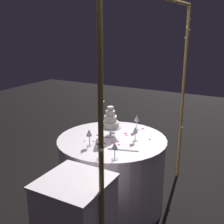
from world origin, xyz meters
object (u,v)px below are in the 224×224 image
decorative_arch (156,83)px  wine_glass_2 (115,147)px  tiered_cake (110,121)px  wine_glass_1 (116,120)px  wine_glass_5 (135,131)px  wine_glass_3 (137,119)px  wine_glass_4 (100,147)px  wine_glass_0 (89,133)px  cake_knife (121,150)px  main_table (112,172)px

decorative_arch → wine_glass_2: size_ratio=13.47×
tiered_cake → wine_glass_1: bearing=-167.0°
wine_glass_5 → wine_glass_3: bearing=-158.3°
wine_glass_4 → wine_glass_5: wine_glass_5 is taller
wine_glass_0 → wine_glass_1: size_ratio=1.14×
wine_glass_3 → wine_glass_2: bearing=10.2°
tiered_cake → cake_knife: size_ratio=1.15×
cake_knife → wine_glass_3: bearing=-170.0°
main_table → wine_glass_5: 0.56m
main_table → wine_glass_0: 0.60m
main_table → wine_glass_3: 0.65m
wine_glass_4 → cake_knife: wine_glass_4 is taller
wine_glass_1 → wine_glass_4: bearing=17.2°
wine_glass_1 → wine_glass_5: wine_glass_5 is taller
wine_glass_1 → wine_glass_2: size_ratio=0.94×
wine_glass_2 → wine_glass_1: bearing=-152.6°
wine_glass_2 → tiered_cake: bearing=-147.2°
wine_glass_0 → wine_glass_1: 0.52m
main_table → wine_glass_5: wine_glass_5 is taller
wine_glass_0 → wine_glass_2: 0.40m
wine_glass_1 → wine_glass_2: (0.68, 0.35, 0.01)m
wine_glass_1 → cake_knife: 0.57m
wine_glass_3 → wine_glass_5: size_ratio=1.17×
decorative_arch → wine_glass_3: size_ratio=12.05×
wine_glass_0 → main_table: bearing=158.6°
wine_glass_3 → wine_glass_4: size_ratio=1.25×
wine_glass_0 → wine_glass_5: wine_glass_0 is taller
wine_glass_3 → wine_glass_1: bearing=-61.6°
wine_glass_1 → wine_glass_4: size_ratio=1.05×
wine_glass_1 → wine_glass_5: size_ratio=0.98×
wine_glass_5 → wine_glass_0: bearing=-46.5°
wine_glass_0 → wine_glass_3: wine_glass_3 is taller
decorative_arch → main_table: decorative_arch is taller
tiered_cake → wine_glass_5: size_ratio=2.16×
main_table → wine_glass_3: size_ratio=6.38×
wine_glass_5 → cake_knife: (0.27, -0.02, -0.11)m
decorative_arch → wine_glass_0: size_ratio=12.59×
main_table → cake_knife: (0.21, 0.22, 0.40)m
wine_glass_0 → wine_glass_5: bearing=133.5°
wine_glass_1 → wine_glass_5: (0.20, 0.33, -0.00)m
wine_glass_1 → cake_knife: wine_glass_1 is taller
wine_glass_2 → main_table: bearing=-148.5°
wine_glass_0 → wine_glass_2: (0.15, 0.36, -0.01)m
tiered_cake → wine_glass_4: (0.52, 0.18, -0.06)m
tiered_cake → wine_glass_2: size_ratio=2.07×
wine_glass_1 → wine_glass_4: (0.72, 0.22, -0.01)m
main_table → wine_glass_0: bearing=-21.4°
wine_glass_1 → wine_glass_2: bearing=27.4°
main_table → tiered_cake: (-0.05, -0.04, 0.56)m
decorative_arch → wine_glass_3: (-0.37, -0.34, -0.50)m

